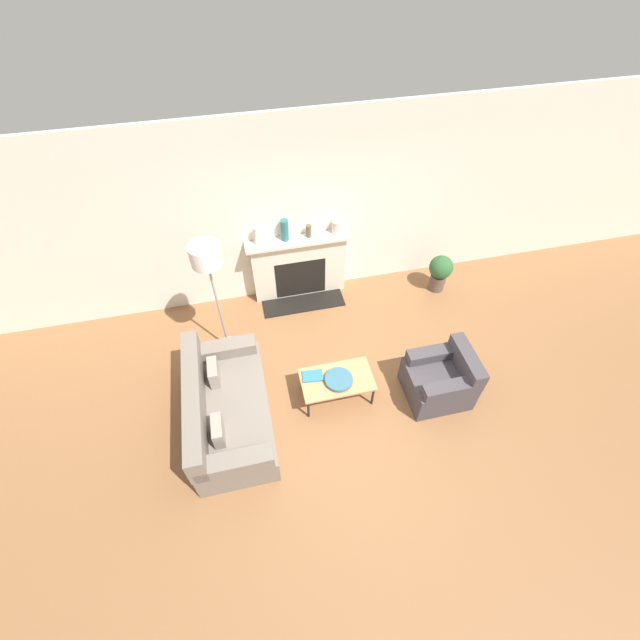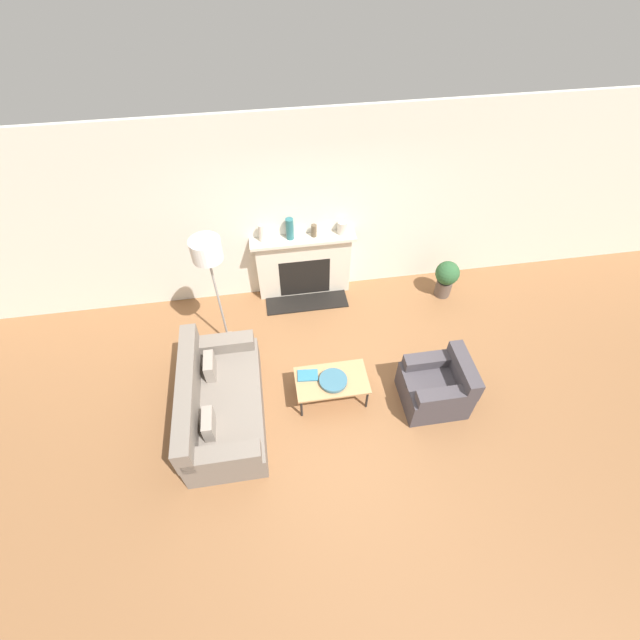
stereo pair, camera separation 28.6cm
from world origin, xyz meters
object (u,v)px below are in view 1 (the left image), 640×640
object	(u,v)px
mantel_vase_center_right	(309,231)
mantel_vase_left	(256,236)
armchair_near	(441,380)
floor_lamp	(208,267)
mantel_vase_right	(337,227)
potted_plant	(440,271)
mantel_vase_center_left	(285,230)
fireplace	(299,268)
book	(313,376)
couch	(225,409)
bowl	(339,380)
coffee_table	(337,380)

from	to	relation	value
mantel_vase_center_right	mantel_vase_left	bearing A→B (deg)	180.00
armchair_near	floor_lamp	distance (m)	3.30
floor_lamp	mantel_vase_right	size ratio (longest dim) A/B	9.29
potted_plant	mantel_vase_center_left	bearing A→B (deg)	170.11
mantel_vase_right	potted_plant	bearing A→B (deg)	-14.37
fireplace	mantel_vase_center_left	world-z (taller)	mantel_vase_center_left
book	mantel_vase_right	distance (m)	2.27
armchair_near	mantel_vase_center_right	bearing A→B (deg)	-151.51
couch	mantel_vase_left	size ratio (longest dim) A/B	6.56
armchair_near	bowl	size ratio (longest dim) A/B	2.23
mantel_vase_left	armchair_near	bearing A→B (deg)	-48.93
fireplace	couch	bearing A→B (deg)	-122.43
mantel_vase_right	potted_plant	size ratio (longest dim) A/B	0.31
bowl	mantel_vase_right	xyz separation A→B (m)	(0.49, 2.11, 0.78)
coffee_table	bowl	xyz separation A→B (m)	(0.01, -0.04, 0.07)
floor_lamp	couch	bearing A→B (deg)	-94.56
couch	mantel_vase_left	bearing A→B (deg)	-19.45
mantel_vase_center_left	floor_lamp	bearing A→B (deg)	-139.36
coffee_table	mantel_vase_center_left	distance (m)	2.29
floor_lamp	potted_plant	xyz separation A→B (m)	(3.50, 0.50, -1.19)
book	mantel_vase_left	distance (m)	2.18
fireplace	mantel_vase_left	world-z (taller)	mantel_vase_left
armchair_near	mantel_vase_center_left	bearing A→B (deg)	-145.25
book	mantel_vase_center_left	bearing A→B (deg)	94.99
book	mantel_vase_center_left	size ratio (longest dim) A/B	0.84
coffee_table	mantel_vase_center_right	size ratio (longest dim) A/B	4.88
fireplace	mantel_vase_right	xyz separation A→B (m)	(0.59, 0.01, 0.67)
fireplace	couch	distance (m)	2.54
coffee_table	floor_lamp	size ratio (longest dim) A/B	0.49
mantel_vase_center_left	potted_plant	size ratio (longest dim) A/B	0.51
coffee_table	couch	bearing A→B (deg)	-177.04
bowl	mantel_vase_center_right	distance (m)	2.25
bowl	mantel_vase_left	bearing A→B (deg)	108.35
coffee_table	potted_plant	distance (m)	2.71
fireplace	coffee_table	xyz separation A→B (m)	(0.09, -2.06, -0.18)
fireplace	mantel_vase_center_left	bearing A→B (deg)	175.42
bowl	book	world-z (taller)	bowl
armchair_near	potted_plant	size ratio (longest dim) A/B	1.23
floor_lamp	mantel_vase_right	bearing A→B (deg)	26.55
couch	potted_plant	bearing A→B (deg)	-64.30
armchair_near	bowl	distance (m)	1.36
mantel_vase_center_right	book	bearing A→B (deg)	-100.80
floor_lamp	mantel_vase_center_right	xyz separation A→B (m)	(1.43, 0.92, -0.37)
coffee_table	mantel_vase_right	xyz separation A→B (m)	(0.50, 2.08, 0.85)
book	mantel_vase_right	world-z (taller)	mantel_vase_right
mantel_vase_left	mantel_vase_right	size ratio (longest dim) A/B	1.36
armchair_near	mantel_vase_left	bearing A→B (deg)	-138.93
mantel_vase_center_right	potted_plant	bearing A→B (deg)	-11.53
armchair_near	mantel_vase_center_left	xyz separation A→B (m)	(-1.62, 2.33, 0.97)
mantel_vase_left	mantel_vase_center_right	xyz separation A→B (m)	(0.77, 0.00, -0.04)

